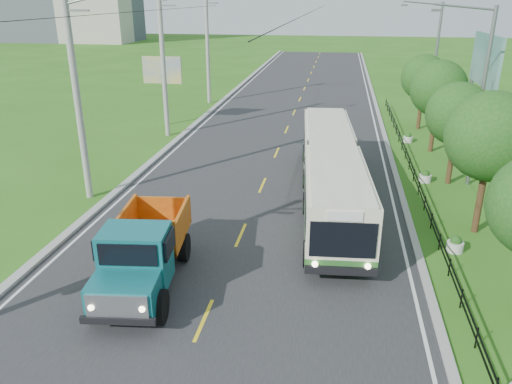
% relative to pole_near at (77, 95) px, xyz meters
% --- Properties ---
extents(ground, '(240.00, 240.00, 0.00)m').
position_rel_pole_near_xyz_m(ground, '(8.26, -9.00, -5.09)').
color(ground, '#2D6217').
rests_on(ground, ground).
extents(road, '(14.00, 120.00, 0.02)m').
position_rel_pole_near_xyz_m(road, '(8.26, 11.00, -5.08)').
color(road, '#28282B').
rests_on(road, ground).
extents(curb_left, '(0.40, 120.00, 0.15)m').
position_rel_pole_near_xyz_m(curb_left, '(1.06, 11.00, -5.02)').
color(curb_left, '#9E9E99').
rests_on(curb_left, ground).
extents(curb_right, '(0.30, 120.00, 0.10)m').
position_rel_pole_near_xyz_m(curb_right, '(15.41, 11.00, -5.04)').
color(curb_right, '#9E9E99').
rests_on(curb_right, ground).
extents(edge_line_left, '(0.12, 120.00, 0.00)m').
position_rel_pole_near_xyz_m(edge_line_left, '(1.61, 11.00, -5.07)').
color(edge_line_left, silver).
rests_on(edge_line_left, road).
extents(edge_line_right, '(0.12, 120.00, 0.00)m').
position_rel_pole_near_xyz_m(edge_line_right, '(14.91, 11.00, -5.07)').
color(edge_line_right, silver).
rests_on(edge_line_right, road).
extents(centre_dash, '(0.12, 2.20, 0.00)m').
position_rel_pole_near_xyz_m(centre_dash, '(8.26, -9.00, -5.07)').
color(centre_dash, yellow).
rests_on(centre_dash, road).
extents(railing_right, '(0.04, 40.00, 0.60)m').
position_rel_pole_near_xyz_m(railing_right, '(16.26, 5.00, -4.79)').
color(railing_right, black).
rests_on(railing_right, ground).
extents(pole_near, '(3.51, 0.32, 10.00)m').
position_rel_pole_near_xyz_m(pole_near, '(0.00, 0.00, 0.00)').
color(pole_near, gray).
rests_on(pole_near, ground).
extents(pole_mid, '(3.51, 0.32, 10.00)m').
position_rel_pole_near_xyz_m(pole_mid, '(0.00, 12.00, 0.00)').
color(pole_mid, gray).
rests_on(pole_mid, ground).
extents(pole_far, '(3.51, 0.32, 10.00)m').
position_rel_pole_near_xyz_m(pole_far, '(0.00, 24.00, 0.00)').
color(pole_far, gray).
rests_on(pole_far, ground).
extents(tree_third, '(3.60, 3.62, 6.00)m').
position_rel_pole_near_xyz_m(tree_third, '(18.12, -0.86, -1.11)').
color(tree_third, '#382314').
rests_on(tree_third, ground).
extents(tree_fourth, '(3.24, 3.31, 5.40)m').
position_rel_pole_near_xyz_m(tree_fourth, '(18.12, 5.14, -1.51)').
color(tree_fourth, '#382314').
rests_on(tree_fourth, ground).
extents(tree_fifth, '(3.48, 3.52, 5.80)m').
position_rel_pole_near_xyz_m(tree_fifth, '(18.12, 11.14, -1.24)').
color(tree_fifth, '#382314').
rests_on(tree_fifth, ground).
extents(tree_back, '(3.30, 3.36, 5.50)m').
position_rel_pole_near_xyz_m(tree_back, '(18.12, 17.14, -1.44)').
color(tree_back, '#382314').
rests_on(tree_back, ground).
extents(streetlight_mid, '(3.02, 0.20, 9.07)m').
position_rel_pole_near_xyz_m(streetlight_mid, '(18.90, 5.00, -0.19)').
color(streetlight_mid, slate).
rests_on(streetlight_mid, ground).
extents(streetlight_far, '(3.02, 0.20, 9.07)m').
position_rel_pole_near_xyz_m(streetlight_far, '(18.90, 19.00, -0.19)').
color(streetlight_far, slate).
rests_on(streetlight_far, ground).
extents(planter_near, '(0.64, 0.64, 0.67)m').
position_rel_pole_near_xyz_m(planter_near, '(16.86, -3.00, -4.81)').
color(planter_near, silver).
rests_on(planter_near, ground).
extents(planter_mid, '(0.64, 0.64, 0.67)m').
position_rel_pole_near_xyz_m(planter_mid, '(16.86, 5.00, -4.81)').
color(planter_mid, silver).
rests_on(planter_mid, ground).
extents(planter_far, '(0.64, 0.64, 0.67)m').
position_rel_pole_near_xyz_m(planter_far, '(16.86, 13.00, -4.81)').
color(planter_far, silver).
rests_on(planter_far, ground).
extents(billboard_left, '(3.00, 0.20, 5.20)m').
position_rel_pole_near_xyz_m(billboard_left, '(-1.24, 15.00, -1.23)').
color(billboard_left, slate).
rests_on(billboard_left, ground).
extents(billboard_right, '(0.24, 6.00, 7.30)m').
position_rel_pole_near_xyz_m(billboard_right, '(20.56, 11.00, 0.25)').
color(billboard_right, slate).
rests_on(billboard_right, ground).
extents(bus, '(3.65, 15.48, 2.96)m').
position_rel_pole_near_xyz_m(bus, '(11.82, 1.19, -3.31)').
color(bus, '#2C6327').
rests_on(bus, ground).
extents(dump_truck, '(2.91, 6.19, 2.51)m').
position_rel_pole_near_xyz_m(dump_truck, '(5.73, -7.30, -3.67)').
color(dump_truck, '#116369').
rests_on(dump_truck, ground).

